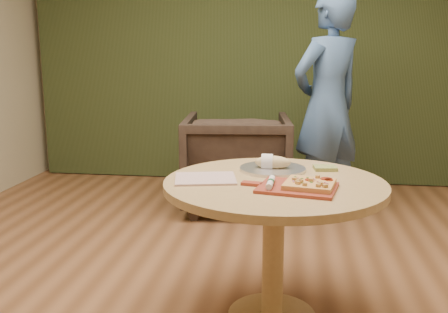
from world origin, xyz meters
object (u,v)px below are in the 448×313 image
serving_tray (273,169)px  person_standing (327,106)px  pizza_paddle (295,187)px  armchair (237,157)px  cutlery_roll (271,182)px  flatbread_pizza (310,184)px  pedestal_table (274,208)px  bread_roll (271,162)px

serving_tray → person_standing: bearing=76.5°
pizza_paddle → armchair: bearing=115.3°
pizza_paddle → armchair: 2.11m
pizza_paddle → person_standing: person_standing is taller
cutlery_roll → serving_tray: size_ratio=0.56×
cutlery_roll → person_standing: person_standing is taller
flatbread_pizza → cutlery_roll: 0.18m
pedestal_table → serving_tray: 0.27m
bread_roll → armchair: size_ratio=0.21×
bread_roll → cutlery_roll: bearing=-87.7°
pizza_paddle → bread_roll: (-0.13, 0.37, 0.04)m
pizza_paddle → flatbread_pizza: flatbread_pizza is taller
pizza_paddle → person_standing: (0.26, 1.95, 0.18)m
armchair → bread_roll: bearing=97.2°
pedestal_table → serving_tray: bearing=95.0°
armchair → serving_tray: bearing=97.5°
pedestal_table → bread_roll: (-0.03, 0.23, 0.18)m
pedestal_table → armchair: armchair is taller
pedestal_table → person_standing: (0.36, 1.81, 0.33)m
flatbread_pizza → bread_roll: size_ratio=1.34×
flatbread_pizza → bread_roll: bearing=118.2°
serving_tray → armchair: (-0.38, 1.67, -0.29)m
flatbread_pizza → serving_tray: flatbread_pizza is taller
pedestal_table → bread_roll: bearing=97.2°
person_standing → armchair: bearing=-45.0°
person_standing → pizza_paddle: bearing=43.2°
cutlery_roll → person_standing: bearing=82.0°
pedestal_table → cutlery_roll: cutlery_roll is taller
flatbread_pizza → serving_tray: (-0.19, 0.37, -0.02)m
cutlery_roll → person_standing: 2.00m
pedestal_table → cutlery_roll: (-0.01, -0.15, 0.17)m
person_standing → flatbread_pizza: bearing=45.2°
pedestal_table → armchair: bearing=102.0°
pedestal_table → bread_roll: bread_roll is taller
bread_roll → armchair: (-0.37, 1.67, -0.33)m
serving_tray → armchair: bearing=102.9°
pizza_paddle → cutlery_roll: size_ratio=2.36×
pizza_paddle → cutlery_roll: 0.12m
pizza_paddle → serving_tray: bearing=119.7°
pedestal_table → armchair: 1.94m
cutlery_roll → bread_roll: bearing=95.1°
serving_tray → bread_roll: bearing=180.0°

